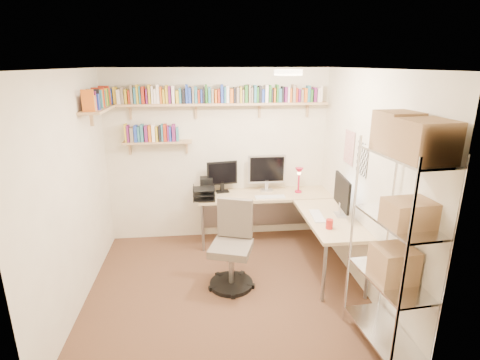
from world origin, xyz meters
name	(u,v)px	position (x,y,z in m)	size (l,w,h in m)	color
ground	(226,288)	(0.00, 0.00, 0.00)	(3.20, 3.20, 0.00)	#4B2E20
room_shell	(225,162)	(0.00, 0.00, 1.55)	(3.24, 3.04, 2.52)	beige
wall_shelves	(186,105)	(-0.43, 1.30, 2.02)	(3.12, 1.09, 0.80)	tan
corner_desk	(271,200)	(0.70, 0.97, 0.73)	(1.98, 1.93, 1.29)	beige
office_chair	(232,251)	(0.08, 0.11, 0.44)	(0.58, 0.59, 1.03)	black
wire_rack	(404,199)	(1.40, -1.13, 1.49)	(0.48, 0.88, 2.18)	silver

